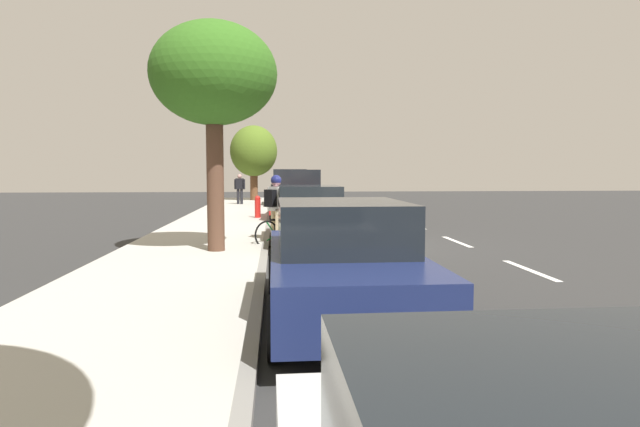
% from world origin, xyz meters
% --- Properties ---
extents(ground, '(72.51, 72.51, 0.00)m').
position_xyz_m(ground, '(0.00, 0.00, 0.00)').
color(ground, '#2D2D2D').
extents(sidewalk, '(3.24, 45.32, 0.13)m').
position_xyz_m(sidewalk, '(3.79, 0.00, 0.07)').
color(sidewalk, '#B1ADA4').
rests_on(sidewalk, ground).
extents(curb_edge, '(0.16, 45.32, 0.13)m').
position_xyz_m(curb_edge, '(2.09, 0.00, 0.07)').
color(curb_edge, gray).
rests_on(curb_edge, ground).
extents(lane_stripe_centre, '(0.14, 44.20, 0.01)m').
position_xyz_m(lane_stripe_centre, '(-3.01, -0.56, 0.00)').
color(lane_stripe_centre, white).
rests_on(lane_stripe_centre, ground).
extents(lane_stripe_bike_edge, '(0.12, 45.32, 0.01)m').
position_xyz_m(lane_stripe_bike_edge, '(0.62, 0.00, 0.00)').
color(lane_stripe_bike_edge, white).
rests_on(lane_stripe_bike_edge, ground).
extents(parked_suv_black_nearest, '(1.99, 4.71, 1.99)m').
position_xyz_m(parked_suv_black_nearest, '(1.11, -15.08, 1.03)').
color(parked_suv_black_nearest, black).
rests_on(parked_suv_black_nearest, ground).
extents(parked_pickup_red_second, '(2.26, 5.40, 1.95)m').
position_xyz_m(parked_pickup_red_second, '(0.95, -7.91, 0.90)').
color(parked_pickup_red_second, maroon).
rests_on(parked_pickup_red_second, ground).
extents(parked_sedan_tan_mid, '(1.85, 4.41, 1.52)m').
position_xyz_m(parked_sedan_tan_mid, '(0.96, -0.44, 0.75)').
color(parked_sedan_tan_mid, tan).
rests_on(parked_sedan_tan_mid, ground).
extents(parked_sedan_dark_blue_far, '(1.86, 4.41, 1.52)m').
position_xyz_m(parked_sedan_dark_blue_far, '(1.01, 6.81, 0.75)').
color(parked_sedan_dark_blue_far, navy).
rests_on(parked_sedan_dark_blue_far, ground).
extents(bicycle_at_curb, '(1.48, 0.98, 0.75)m').
position_xyz_m(bicycle_at_curb, '(1.62, 0.00, 0.37)').
color(bicycle_at_curb, black).
rests_on(bicycle_at_curb, ground).
extents(cyclist_with_backpack, '(0.54, 0.55, 1.80)m').
position_xyz_m(cyclist_with_backpack, '(1.84, -0.43, 1.11)').
color(cyclist_with_backpack, '#C6B284').
rests_on(cyclist_with_backpack, ground).
extents(street_tree_near_cyclist, '(2.85, 2.85, 4.53)m').
position_xyz_m(street_tree_near_cyclist, '(3.16, -19.69, 3.08)').
color(street_tree_near_cyclist, brown).
rests_on(street_tree_near_cyclist, sidewalk).
extents(street_tree_mid_block, '(2.76, 2.76, 4.99)m').
position_xyz_m(street_tree_mid_block, '(3.16, 1.44, 3.95)').
color(street_tree_mid_block, '#503426').
rests_on(street_tree_mid_block, sidewalk).
extents(pedestrian_on_phone, '(0.59, 0.35, 1.60)m').
position_xyz_m(pedestrian_on_phone, '(3.76, -15.70, 1.03)').
color(pedestrian_on_phone, black).
rests_on(pedestrian_on_phone, sidewalk).
extents(fire_hydrant, '(0.22, 0.22, 0.84)m').
position_xyz_m(fire_hydrant, '(2.52, -7.04, 0.56)').
color(fire_hydrant, red).
rests_on(fire_hydrant, sidewalk).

